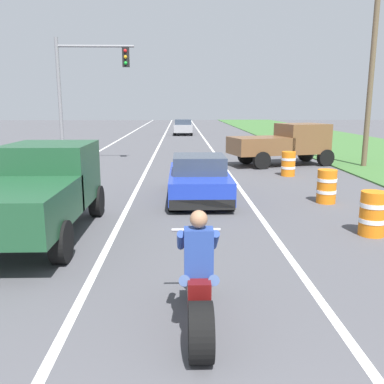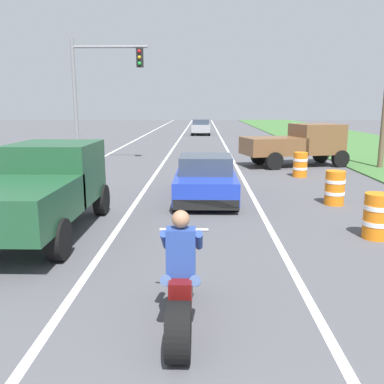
{
  "view_description": "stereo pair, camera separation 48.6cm",
  "coord_description": "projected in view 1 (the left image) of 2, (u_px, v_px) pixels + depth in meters",
  "views": [
    {
      "loc": [
        -0.29,
        -1.21,
        2.87
      ],
      "look_at": [
        -0.03,
        7.73,
        1.0
      ],
      "focal_mm": 39.03,
      "sensor_mm": 36.0,
      "label": 1
    },
    {
      "loc": [
        0.2,
        -1.21,
        2.87
      ],
      "look_at": [
        -0.03,
        7.73,
        1.0
      ],
      "focal_mm": 39.03,
      "sensor_mm": 36.0,
      "label": 2
    }
  ],
  "objects": [
    {
      "name": "traffic_light_mast_near",
      "position": [
        82.0,
        82.0,
        20.1
      ],
      "size": [
        3.75,
        0.34,
        6.0
      ],
      "color": "gray",
      "rests_on": "ground"
    },
    {
      "name": "lane_stripe_left_solid",
      "position": [
        80.0,
        162.0,
        21.2
      ],
      "size": [
        0.14,
        120.0,
        0.01
      ],
      "primitive_type": "cube",
      "color": "white",
      "rests_on": "ground"
    },
    {
      "name": "construction_barrel_far",
      "position": [
        288.0,
        164.0,
        17.09
      ],
      "size": [
        0.58,
        0.58,
        1.0
      ],
      "color": "orange",
      "rests_on": "ground"
    },
    {
      "name": "pickup_truck_left_lane_dark_green",
      "position": [
        39.0,
        187.0,
        9.09
      ],
      "size": [
        2.02,
        4.8,
        1.98
      ],
      "color": "#1E4C2D",
      "rests_on": "ground"
    },
    {
      "name": "sports_car_blue",
      "position": [
        199.0,
        179.0,
        12.93
      ],
      "size": [
        1.84,
        4.3,
        1.37
      ],
      "color": "#1E38B2",
      "rests_on": "ground"
    },
    {
      "name": "distant_car_far_ahead",
      "position": [
        183.0,
        127.0,
        40.63
      ],
      "size": [
        1.8,
        4.0,
        1.5
      ],
      "color": "#99999E",
      "rests_on": "ground"
    },
    {
      "name": "construction_barrel_nearest",
      "position": [
        373.0,
        213.0,
        9.28
      ],
      "size": [
        0.58,
        0.58,
        1.0
      ],
      "color": "orange",
      "rests_on": "ground"
    },
    {
      "name": "lane_stripe_right_solid",
      "position": [
        221.0,
        162.0,
        21.4
      ],
      "size": [
        0.14,
        120.0,
        0.01
      ],
      "primitive_type": "cube",
      "color": "white",
      "rests_on": "ground"
    },
    {
      "name": "construction_barrel_mid",
      "position": [
        327.0,
        186.0,
        12.37
      ],
      "size": [
        0.58,
        0.58,
        1.0
      ],
      "color": "orange",
      "rests_on": "ground"
    },
    {
      "name": "pickup_truck_right_shoulder_brown",
      "position": [
        285.0,
        142.0,
        20.06
      ],
      "size": [
        5.14,
        3.14,
        1.98
      ],
      "color": "brown",
      "rests_on": "ground"
    },
    {
      "name": "motorcycle_with_rider",
      "position": [
        199.0,
        289.0,
        5.26
      ],
      "size": [
        0.7,
        2.21,
        1.62
      ],
      "color": "black",
      "rests_on": "ground"
    },
    {
      "name": "utility_pole_roadside",
      "position": [
        371.0,
        77.0,
        18.79
      ],
      "size": [
        0.24,
        0.24,
        8.2
      ],
      "primitive_type": "cylinder",
      "color": "brown",
      "rests_on": "ground"
    },
    {
      "name": "lane_stripe_centre_dashed",
      "position": [
        151.0,
        162.0,
        21.3
      ],
      "size": [
        0.14,
        120.0,
        0.01
      ],
      "primitive_type": "cube",
      "color": "white",
      "rests_on": "ground"
    }
  ]
}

